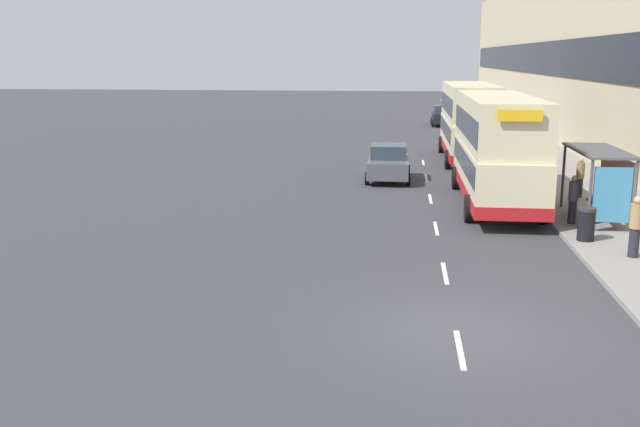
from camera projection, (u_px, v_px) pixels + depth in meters
The scene contains 19 objects.
ground_plane at pixel (456, 332), 15.33m from camera, with size 220.00×220.00×0.00m, color #38383D.
pavement at pixel (508, 137), 51.96m from camera, with size 5.00×93.00×0.14m.
terrace_facade at pixel (571, 49), 50.17m from camera, with size 3.10×93.00×12.68m.
lane_mark_0 at pixel (460, 349), 14.38m from camera, with size 0.12×2.00×0.01m.
lane_mark_1 at pixel (445, 273), 19.46m from camera, with size 0.12×2.00×0.01m.
lane_mark_2 at pixel (436, 228), 24.53m from camera, with size 0.12×2.00×0.01m.
lane_mark_3 at pixel (430, 199), 29.60m from camera, with size 0.12×2.00×0.01m.
lane_mark_4 at pixel (426, 178), 34.67m from camera, with size 0.12×2.00×0.01m.
lane_mark_5 at pixel (423, 163), 39.74m from camera, with size 0.12×2.00×0.01m.
bus_shelter at pixel (605, 172), 24.61m from camera, with size 1.60×4.20×2.48m.
double_decker_bus_near at pixel (497, 148), 27.90m from camera, with size 2.85×10.16×4.30m.
double_decker_bus_ahead at pixel (469, 120), 39.96m from camera, with size 2.85×10.16×4.30m.
car_0 at pixel (443, 116), 60.65m from camera, with size 2.00×3.96×1.75m.
car_1 at pixel (388, 163), 33.76m from camera, with size 2.08×3.81×1.71m.
pedestrian_at_shelter at pixel (580, 177), 29.09m from camera, with size 0.32×0.32×1.64m.
pedestrian_1 at pixel (636, 226), 20.34m from camera, with size 0.35×0.35×1.79m.
pedestrian_2 at pixel (610, 176), 28.84m from camera, with size 0.35×0.35×1.77m.
pedestrian_4 at pixel (573, 199), 24.48m from camera, with size 0.33×0.33×1.68m.
litter_bin at pixel (586, 224), 22.26m from camera, with size 0.55×0.55×1.05m.
Camera 1 is at (-1.30, -14.66, 5.79)m, focal length 40.00 mm.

